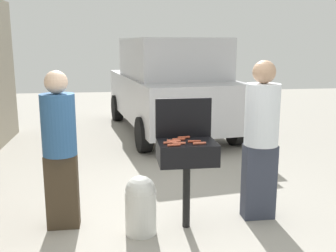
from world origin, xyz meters
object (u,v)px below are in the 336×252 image
Objects in this scene: bbq_grill at (187,155)px; hot_dog_1 at (174,145)px; hot_dog_5 at (179,143)px; person_right at (261,135)px; hot_dog_3 at (184,137)px; hot_dog_7 at (199,143)px; parked_minivan at (169,85)px; hot_dog_0 at (194,141)px; propane_tank at (141,204)px; hot_dog_2 at (174,142)px; hot_dog_8 at (170,143)px; hot_dog_6 at (173,141)px; person_left at (60,145)px; hot_dog_4 at (179,139)px.

bbq_grill is 7.19× the size of hot_dog_1.
person_right reaches higher than hot_dog_5.
person_right reaches higher than hot_dog_3.
hot_dog_7 is 4.75m from parked_minivan.
hot_dog_0 is 0.18m from hot_dog_5.
propane_tank is at bearing -170.09° from bbq_grill.
hot_dog_2 is at bearing -168.37° from bbq_grill.
bbq_grill is at bearing 11.63° from hot_dog_2.
hot_dog_2 and hot_dog_8 have the same top height.
propane_tank is (-0.33, 0.07, -0.63)m from hot_dog_1.
parked_minivan is at bearing 82.76° from hot_dog_2.
hot_dog_7 is (0.20, -0.03, 0.00)m from hot_dog_5.
hot_dog_5 reaches higher than bbq_grill.
hot_dog_3 is at bearing 113.36° from hot_dog_7.
hot_dog_2 is 0.99m from person_right.
hot_dog_3 is at bearing 48.51° from hot_dog_8.
hot_dog_6 is at bearing 19.48° from person_right.
hot_dog_8 is (-0.29, 0.06, 0.00)m from hot_dog_7.
bbq_grill is at bearing 21.29° from person_right.
person_left reaches higher than hot_dog_5.
parked_minivan is (-0.38, 4.48, 0.07)m from person_right.
hot_dog_3 is 0.10m from hot_dog_4.
hot_dog_2 and hot_dog_5 have the same top height.
hot_dog_6 is 0.09m from hot_dog_8.
hot_dog_2 is 0.21m from hot_dog_3.
hot_dog_7 is 1.43m from person_left.
hot_dog_5 is 1.00× the size of hot_dog_7.
hot_dog_2 is at bearing 21.71° from person_right.
hot_dog_1 is at bearing -100.57° from hot_dog_2.
hot_dog_4 and hot_dog_7 have the same top height.
hot_dog_3 is 0.25m from hot_dog_5.
hot_dog_0 is 1.38m from person_left.
parked_minivan reaches higher than hot_dog_2.
hot_dog_3 is at bearing 24.98° from propane_tank.
hot_dog_2 is 1.18m from person_left.
hot_dog_8 is at bearing -131.52° from hot_dog_4.
propane_tank is at bearing -175.72° from hot_dog_0.
hot_dog_6 is at bearing -7.65° from person_left.
hot_dog_1 is 0.21× the size of propane_tank.
hot_dog_4 is at bearing 140.42° from bbq_grill.
person_right is (1.33, 0.21, 0.63)m from propane_tank.
hot_dog_1 is at bearing -172.63° from hot_dog_7.
person_right is at bearing 8.59° from bbq_grill.
hot_dog_8 is at bearing 23.14° from person_right.
hot_dog_3 and hot_dog_6 have the same top height.
hot_dog_8 is 0.70m from propane_tank.
hot_dog_8 is 0.08× the size of person_left.
parked_minivan reaches higher than hot_dog_7.
parked_minivan reaches higher than person_left.
hot_dog_1 is 0.09m from hot_dog_5.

